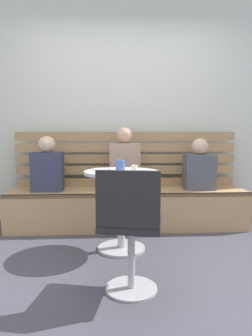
% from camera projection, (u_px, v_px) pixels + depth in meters
% --- Properties ---
extents(ground, '(8.00, 8.00, 0.00)m').
position_uv_depth(ground, '(137.00, 273.00, 2.36)').
color(ground, '#42424C').
extents(back_wall, '(5.20, 0.10, 2.90)m').
position_uv_depth(back_wall, '(126.00, 104.00, 3.83)').
color(back_wall, silver).
rests_on(back_wall, ground).
extents(booth_bench, '(2.70, 0.52, 0.44)m').
position_uv_depth(booth_bench, '(128.00, 208.00, 3.53)').
color(booth_bench, tan).
rests_on(booth_bench, ground).
extents(booth_backrest, '(2.65, 0.04, 0.66)m').
position_uv_depth(booth_backrest, '(127.00, 159.00, 3.71)').
color(booth_backrest, '#A68157').
rests_on(booth_backrest, booth_bench).
extents(cafe_table, '(0.68, 0.68, 0.74)m').
position_uv_depth(cafe_table, '(121.00, 195.00, 2.80)').
color(cafe_table, '#ADADB2').
rests_on(cafe_table, ground).
extents(white_chair, '(0.47, 0.47, 0.85)m').
position_uv_depth(white_chair, '(130.00, 227.00, 2.00)').
color(white_chair, '#ADADB2').
rests_on(white_chair, ground).
extents(person_adult, '(0.34, 0.22, 0.72)m').
position_uv_depth(person_adult, '(125.00, 162.00, 3.46)').
color(person_adult, '#9E7F6B').
rests_on(person_adult, booth_bench).
extents(person_child_left, '(0.34, 0.22, 0.59)m').
position_uv_depth(person_child_left, '(199.00, 167.00, 3.51)').
color(person_child_left, '#4C515B').
rests_on(person_child_left, booth_bench).
extents(person_child_middle, '(0.34, 0.22, 0.62)m').
position_uv_depth(person_child_middle, '(47.00, 167.00, 3.41)').
color(person_child_middle, '#333851').
rests_on(person_child_middle, booth_bench).
extents(cup_espresso_small, '(0.06, 0.06, 0.05)m').
position_uv_depth(cup_espresso_small, '(134.00, 168.00, 2.75)').
color(cup_espresso_small, silver).
rests_on(cup_espresso_small, cafe_table).
extents(cup_mug_blue, '(0.08, 0.08, 0.09)m').
position_uv_depth(cup_mug_blue, '(120.00, 165.00, 2.82)').
color(cup_mug_blue, '#3D5B9E').
rests_on(cup_mug_blue, cafe_table).
extents(plate_small, '(0.17, 0.17, 0.01)m').
position_uv_depth(plate_small, '(102.00, 169.00, 2.86)').
color(plate_small, white).
rests_on(plate_small, cafe_table).
extents(phone_on_table, '(0.15, 0.10, 0.01)m').
position_uv_depth(phone_on_table, '(145.00, 172.00, 2.66)').
color(phone_on_table, black).
rests_on(phone_on_table, cafe_table).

